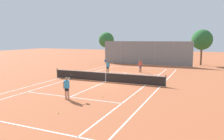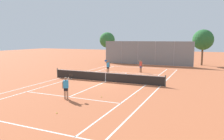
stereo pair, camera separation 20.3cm
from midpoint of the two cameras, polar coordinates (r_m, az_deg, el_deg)
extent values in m
plane|color=#B25B38|center=(22.08, -1.42, -3.07)|extent=(120.00, 120.00, 0.00)
cube|color=silver|center=(12.73, -25.28, -12.34)|extent=(11.00, 0.10, 0.01)
cube|color=silver|center=(33.11, 7.32, 0.63)|extent=(11.00, 0.10, 0.01)
cube|color=silver|center=(24.87, -12.99, -2.00)|extent=(0.10, 23.80, 0.01)
cube|color=silver|center=(20.42, 12.75, -4.19)|extent=(0.10, 23.80, 0.01)
cube|color=silver|center=(24.09, -10.36, -2.25)|extent=(0.10, 23.80, 0.01)
cube|color=silver|center=(20.70, 9.02, -3.91)|extent=(0.10, 23.80, 0.01)
cube|color=silver|center=(16.65, -10.84, -6.93)|extent=(8.26, 0.10, 0.01)
cube|color=silver|center=(27.92, 4.14, -0.72)|extent=(8.26, 0.10, 0.01)
cube|color=silver|center=(22.08, -1.42, -3.06)|extent=(0.10, 12.80, 0.01)
cylinder|color=#474C47|center=(25.05, -13.85, -0.72)|extent=(0.10, 0.10, 1.07)
cylinder|color=#474C47|center=(20.23, 14.05, -2.80)|extent=(0.10, 0.10, 1.07)
cube|color=black|center=(21.99, -1.42, -1.88)|extent=(11.90, 0.02, 0.89)
cube|color=white|center=(21.92, -1.43, -0.71)|extent=(11.90, 0.03, 0.06)
cube|color=white|center=(21.99, -1.42, -1.93)|extent=(0.05, 0.03, 0.89)
cylinder|color=tan|center=(16.02, -11.85, -6.05)|extent=(0.13, 0.13, 0.82)
cylinder|color=tan|center=(15.98, -11.22, -6.07)|extent=(0.13, 0.13, 0.82)
cube|color=black|center=(15.92, -11.57, -4.91)|extent=(0.33, 0.27, 0.24)
cube|color=#3399D8|center=(15.85, -11.61, -3.64)|extent=(0.39, 0.31, 0.56)
sphere|color=tan|center=(15.77, -11.65, -2.25)|extent=(0.22, 0.22, 0.22)
cylinder|color=black|center=(15.76, -11.65, -2.02)|extent=(0.23, 0.23, 0.02)
cylinder|color=tan|center=(15.91, -12.37, -3.83)|extent=(0.08, 0.08, 0.52)
cylinder|color=tan|center=(15.89, -11.06, -2.52)|extent=(0.24, 0.45, 0.35)
cylinder|color=black|center=(16.08, -10.40, -1.80)|extent=(0.12, 0.25, 0.22)
cylinder|color=black|center=(16.18, -10.31, -1.35)|extent=(0.33, 0.28, 0.23)
cylinder|color=#936B4C|center=(27.21, -0.67, -0.06)|extent=(0.13, 0.13, 0.82)
cylinder|color=#936B4C|center=(27.22, -1.05, -0.06)|extent=(0.13, 0.13, 0.82)
cube|color=black|center=(27.17, -0.86, 0.63)|extent=(0.33, 0.28, 0.24)
cube|color=#3399D8|center=(27.13, -0.86, 1.38)|extent=(0.39, 0.32, 0.56)
sphere|color=#936B4C|center=(27.08, -0.86, 2.20)|extent=(0.22, 0.22, 0.22)
cylinder|color=black|center=(27.08, -0.86, 2.34)|extent=(0.23, 0.23, 0.02)
cylinder|color=#936B4C|center=(27.13, -0.39, 1.26)|extent=(0.08, 0.08, 0.52)
cylinder|color=#936B4C|center=(26.96, -1.14, 1.96)|extent=(0.26, 0.45, 0.35)
cylinder|color=#1E4C99|center=(26.68, -1.43, 2.24)|extent=(0.13, 0.24, 0.22)
cylinder|color=#1E4C99|center=(26.55, -1.44, 2.45)|extent=(0.34, 0.29, 0.23)
cylinder|color=#936B4C|center=(28.33, 7.88, 0.19)|extent=(0.13, 0.13, 0.82)
cylinder|color=#936B4C|center=(28.43, 7.58, 0.22)|extent=(0.13, 0.13, 0.82)
cube|color=#334C8C|center=(28.34, 7.74, 0.87)|extent=(0.32, 0.26, 0.24)
cube|color=#D84C3F|center=(28.29, 7.76, 1.59)|extent=(0.39, 0.30, 0.56)
sphere|color=#936B4C|center=(28.25, 7.77, 2.38)|extent=(0.22, 0.22, 0.22)
cylinder|color=black|center=(28.25, 7.77, 2.51)|extent=(0.23, 0.23, 0.02)
cylinder|color=#936B4C|center=(28.18, 8.12, 1.43)|extent=(0.08, 0.08, 0.52)
cylinder|color=#936B4C|center=(28.22, 7.39, 2.17)|extent=(0.22, 0.46, 0.35)
sphere|color=#D1DB33|center=(28.06, 5.15, -0.62)|extent=(0.07, 0.07, 0.07)
sphere|color=#D1DB33|center=(23.26, 0.55, -2.41)|extent=(0.07, 0.07, 0.07)
sphere|color=#D1DB33|center=(16.26, -2.40, -7.04)|extent=(0.07, 0.07, 0.07)
sphere|color=#D1DB33|center=(17.11, 6.64, -6.32)|extent=(0.07, 0.07, 0.07)
sphere|color=#D1DB33|center=(13.24, -13.78, -10.85)|extent=(0.07, 0.07, 0.07)
cylinder|color=gray|center=(39.25, -1.42, 4.73)|extent=(0.08, 0.08, 3.92)
cylinder|color=gray|center=(38.10, 2.63, 4.62)|extent=(0.08, 0.08, 3.92)
cylinder|color=gray|center=(37.14, 6.91, 4.48)|extent=(0.08, 0.08, 3.92)
cylinder|color=gray|center=(36.40, 11.39, 4.31)|extent=(0.08, 0.08, 3.92)
cylinder|color=gray|center=(35.90, 16.03, 4.10)|extent=(0.08, 0.08, 3.92)
cylinder|color=gray|center=(35.63, 20.76, 3.86)|extent=(0.08, 0.08, 3.92)
cube|color=slate|center=(36.75, 9.13, 4.40)|extent=(14.81, 0.02, 3.88)
cylinder|color=brown|center=(41.57, -1.10, 4.34)|extent=(0.22, 0.22, 3.07)
sphere|color=#2D6B33|center=(41.48, -1.11, 7.85)|extent=(2.89, 2.89, 2.89)
sphere|color=#2D6B33|center=(41.23, -0.91, 7.35)|extent=(1.69, 1.69, 1.69)
cylinder|color=brown|center=(38.59, 22.61, 3.37)|extent=(0.30, 0.30, 3.00)
sphere|color=#26602D|center=(38.48, 22.83, 7.31)|extent=(3.30, 3.30, 3.30)
sphere|color=#26602D|center=(38.61, 23.10, 6.68)|extent=(2.06, 2.06, 2.06)
camera|label=1|loc=(0.10, -89.75, 0.04)|focal=35.00mm
camera|label=2|loc=(0.10, 90.25, -0.04)|focal=35.00mm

